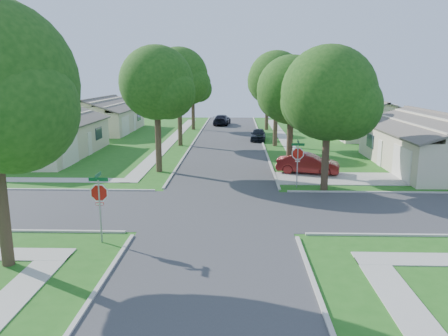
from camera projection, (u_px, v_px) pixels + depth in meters
The scene contains 21 objects.
ground at pixel (218, 209), 22.83m from camera, with size 100.00×100.00×0.00m, color #215D19.
road_ns at pixel (218, 209), 22.83m from camera, with size 7.00×100.00×0.02m, color #333335.
sidewalk_ne at pixel (284, 139), 48.05m from camera, with size 1.20×40.00×0.04m, color #9E9B91.
sidewalk_nw at pixel (174, 138), 48.42m from camera, with size 1.20×40.00×0.04m, color #9E9B91.
driveway at pixel (339, 179), 29.53m from camera, with size 8.80×3.60×0.05m, color #9E9B91.
stop_sign_sw at pixel (99, 196), 17.95m from camera, with size 1.05×0.80×2.98m.
stop_sign_ne at pixel (298, 156), 26.86m from camera, with size 1.05×0.80×2.98m.
tree_e_near at pixel (292, 93), 30.31m from camera, with size 4.97×4.80×8.28m.
tree_e_mid at pixel (277, 82), 41.91m from camera, with size 5.59×5.40×9.21m.
tree_e_far at pixel (268, 82), 54.67m from camera, with size 5.17×5.00×8.72m.
tree_w_near at pixel (157, 86), 30.49m from camera, with size 5.38×5.20×8.97m.
tree_w_mid at pixel (180, 79), 42.14m from camera, with size 5.80×5.60×9.56m.
tree_w_far at pixel (193, 86), 55.05m from camera, with size 4.76×4.60×8.04m.
tree_ne_corner at pixel (329, 98), 25.58m from camera, with size 5.80×5.60×8.66m.
house_ne_near at pixel (437, 148), 32.78m from camera, with size 8.42×13.60×4.23m.
house_ne_far at pixel (367, 122), 50.37m from camera, with size 8.42×13.60×4.23m.
house_nw_near at pixel (41, 138), 37.65m from camera, with size 8.42×13.60×4.23m.
house_nw_far at pixel (101, 119), 54.26m from camera, with size 8.42×13.60×4.23m.
car_driveway at pixel (308, 164), 31.00m from camera, with size 1.53×4.38×1.44m, color maroon.
car_curb_east at pixel (258, 135), 46.57m from camera, with size 1.53×3.81×1.30m, color black.
car_curb_west at pixel (222, 120), 61.03m from camera, with size 2.03×5.00×1.45m, color black.
Camera 1 is at (0.97, -21.85, 6.91)m, focal length 35.00 mm.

